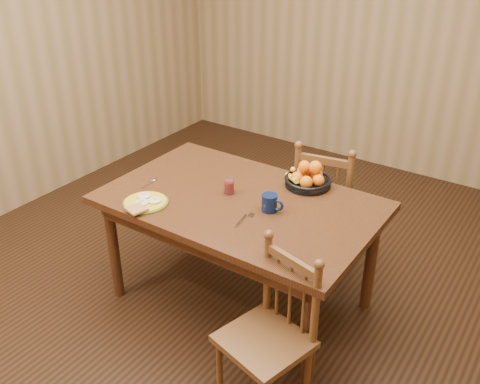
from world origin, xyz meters
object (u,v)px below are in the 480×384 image
Objects in this scene: coffee_mug at (270,203)px; fruit_bowl at (308,178)px; chair_near at (270,335)px; dining_table at (240,212)px; chair_far at (326,206)px; breakfast_plate at (145,202)px.

fruit_bowl is (0.03, 0.40, 0.00)m from coffee_mug.
coffee_mug is at bearing 136.54° from chair_near.
dining_table is 0.47m from fruit_bowl.
breakfast_plate is (-0.66, -1.06, 0.31)m from chair_far.
coffee_mug is at bearing 78.18° from chair_far.
fruit_bowl reaches higher than chair_near.
chair_near is 0.75m from coffee_mug.
chair_near is (0.32, -1.26, -0.03)m from chair_far.
chair_near is 1.06m from breakfast_plate.
fruit_bowl reaches higher than dining_table.
breakfast_plate is 2.23× the size of coffee_mug.
chair_near is 3.01× the size of fruit_bowl.
breakfast_plate is at bearing -151.69° from coffee_mug.
breakfast_plate is 0.72m from coffee_mug.
chair_far is 3.22× the size of fruit_bowl.
chair_far is at bearing 88.14° from coffee_mug.
chair_near is 2.92× the size of breakfast_plate.
dining_table is 5.35× the size of breakfast_plate.
dining_table is 0.56m from breakfast_plate.
coffee_mug is (0.21, -0.01, 0.14)m from dining_table.
chair_far reaches higher than coffee_mug.
breakfast_plate is (-0.42, -0.36, 0.10)m from dining_table.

